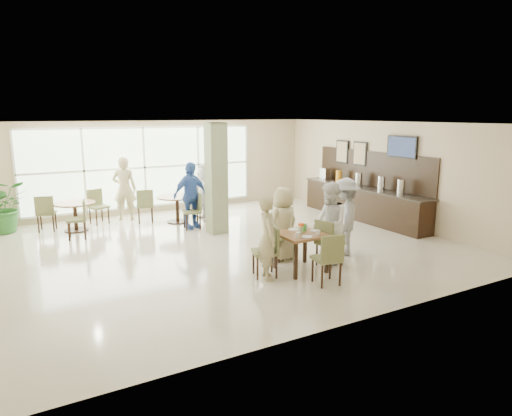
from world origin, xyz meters
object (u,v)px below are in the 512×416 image
teen_left (268,238)px  adult_standing (124,189)px  round_table_left (75,210)px  adult_a (190,195)px  teen_standing (345,217)px  potted_plant (4,207)px  adult_b (205,192)px  teen_far (284,224)px  teen_right (329,224)px  main_table (301,239)px  buffet_counter (363,200)px  round_table_right (177,202)px

teen_left → adult_standing: size_ratio=0.86×
round_table_left → adult_a: bearing=-23.8°
teen_standing → adult_standing: adult_standing is taller
potted_plant → adult_b: 5.19m
teen_far → teen_right: 0.95m
main_table → teen_standing: (1.44, 0.41, 0.19)m
buffet_counter → teen_standing: bearing=-138.6°
teen_left → adult_standing: (-1.13, 6.07, 0.13)m
buffet_counter → adult_standing: 6.84m
main_table → teen_far: bearing=84.1°
adult_a → round_table_left: bearing=141.5°
potted_plant → teen_standing: (6.39, -5.72, 0.16)m
teen_left → teen_right: bearing=-69.6°
buffet_counter → adult_a: (-4.71, 1.46, 0.33)m
teen_far → adult_standing: adult_standing is taller
round_table_right → teen_standing: 5.10m
round_table_right → adult_b: bearing=-2.3°
teen_far → adult_a: bearing=-91.9°
round_table_left → adult_b: 3.50m
teen_far → potted_plant: bearing=-60.2°
adult_a → teen_left: bearing=-106.8°
buffet_counter → round_table_right: bearing=154.6°
teen_left → teen_right: teen_right is taller
round_table_left → potted_plant: potted_plant is taller
teen_left → teen_far: bearing=-31.4°
main_table → round_table_left: same height
adult_standing → adult_a: bearing=150.3°
teen_standing → adult_b: 4.77m
main_table → teen_standing: bearing=15.9°
round_table_left → potted_plant: (-1.60, 0.71, 0.12)m
round_table_right → teen_standing: bearing=-65.1°
main_table → adult_standing: bearing=107.6°
round_table_left → teen_far: bearing=-53.8°
round_table_right → teen_far: bearing=-79.7°
round_table_right → teen_far: (0.78, -4.29, 0.19)m
teen_left → adult_a: bearing=13.7°
main_table → round_table_right: bearing=98.0°
potted_plant → teen_left: bearing=-56.0°
teen_left → round_table_left: bearing=41.0°
adult_standing → potted_plant: bearing=22.6°
round_table_right → buffet_counter: size_ratio=0.24×
teen_right → adult_standing: (-2.65, 5.95, 0.07)m
round_table_left → adult_b: size_ratio=0.63×
teen_standing → adult_b: teen_standing is taller
round_table_left → adult_a: 3.00m
adult_standing → round_table_left: bearing=47.4°
teen_standing → adult_a: adult_a is taller
teen_far → teen_right: teen_right is taller
round_table_left → round_table_right: size_ratio=0.91×
potted_plant → round_table_right: bearing=-14.5°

